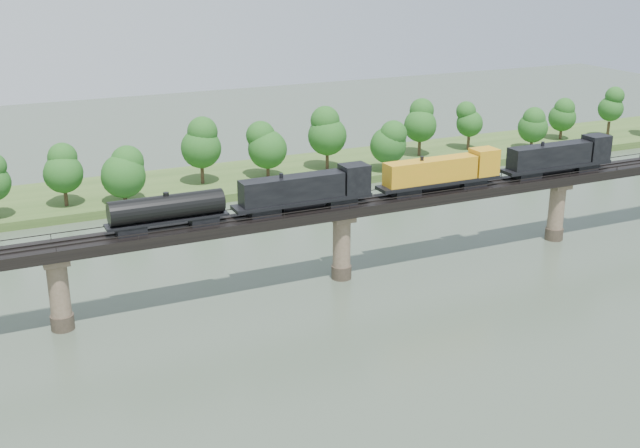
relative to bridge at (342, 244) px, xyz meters
name	(u,v)px	position (x,y,z in m)	size (l,w,h in m)	color
ground	(456,368)	(0.00, -30.00, -5.46)	(400.00, 400.00, 0.00)	#374536
far_bank	(223,181)	(0.00, 55.00, -4.66)	(300.00, 24.00, 1.60)	#375321
bridge	(342,244)	(0.00, 0.00, 0.00)	(236.00, 30.00, 11.50)	#473A2D
bridge_superstructure	(342,202)	(0.00, 0.00, 6.33)	(220.00, 4.90, 0.75)	black
far_treeline	(189,152)	(-8.21, 50.52, 3.37)	(289.06, 17.54, 13.60)	#382619
freight_train	(397,179)	(9.11, 0.00, 8.77)	(82.88, 3.23, 5.70)	black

